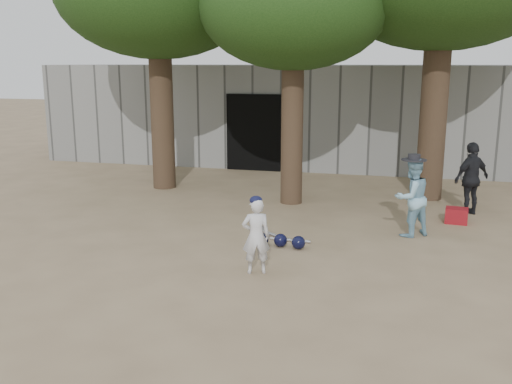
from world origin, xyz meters
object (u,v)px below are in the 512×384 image
(boy_player, at_px, (256,236))
(red_bag, at_px, (456,216))
(spectator_dark, at_px, (471,179))
(spectator_blue, at_px, (412,197))

(boy_player, xyz_separation_m, red_bag, (3.14, 3.60, -0.42))
(red_bag, bearing_deg, spectator_dark, 68.11)
(boy_player, bearing_deg, spectator_dark, -149.17)
(spectator_blue, distance_m, spectator_dark, 2.21)
(spectator_dark, distance_m, red_bag, 1.02)
(boy_player, xyz_separation_m, spectator_blue, (2.25, 2.51, 0.14))
(spectator_blue, xyz_separation_m, red_bag, (0.90, 1.08, -0.56))
(spectator_dark, relative_size, red_bag, 3.59)
(boy_player, height_order, red_bag, boy_player)
(spectator_blue, relative_size, spectator_dark, 0.95)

